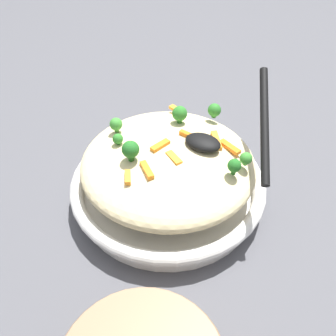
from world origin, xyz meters
name	(u,v)px	position (x,y,z in m)	size (l,w,h in m)	color
ground_plane	(168,197)	(0.00, 0.00, 0.00)	(2.40, 2.40, 0.00)	#4C4C51
serving_bowl	(168,186)	(0.00, 0.00, 0.03)	(0.32, 0.32, 0.05)	white
pasta_mound	(168,163)	(0.00, 0.00, 0.08)	(0.28, 0.27, 0.07)	beige
carrot_piece_0	(200,146)	(-0.04, -0.03, 0.11)	(0.03, 0.01, 0.01)	orange
carrot_piece_1	(144,169)	(0.00, 0.06, 0.11)	(0.03, 0.01, 0.01)	orange
carrot_piece_2	(216,141)	(-0.06, -0.05, 0.11)	(0.04, 0.01, 0.01)	orange
carrot_piece_3	(160,146)	(0.01, 0.01, 0.11)	(0.03, 0.01, 0.01)	orange
carrot_piece_4	(230,147)	(-0.08, -0.05, 0.11)	(0.04, 0.01, 0.01)	orange
carrot_piece_5	(191,137)	(-0.02, -0.04, 0.11)	(0.04, 0.01, 0.01)	orange
carrot_piece_6	(128,177)	(0.02, 0.08, 0.11)	(0.03, 0.01, 0.01)	orange
carrot_piece_7	(174,158)	(-0.02, 0.02, 0.11)	(0.03, 0.01, 0.01)	orange
carrot_piece_8	(176,109)	(0.04, -0.10, 0.11)	(0.02, 0.01, 0.01)	orange
broccoli_floret_0	(131,150)	(0.03, 0.05, 0.13)	(0.03, 0.03, 0.03)	#205B1C
broccoli_floret_1	(233,168)	(-0.11, 0.00, 0.12)	(0.02, 0.02, 0.02)	#205B1C
broccoli_floret_2	(118,139)	(0.07, 0.03, 0.12)	(0.02, 0.02, 0.02)	#296820
broccoli_floret_3	(214,110)	(-0.02, -0.12, 0.12)	(0.02, 0.02, 0.02)	#296820
broccoli_floret_4	(180,114)	(0.02, -0.07, 0.12)	(0.02, 0.02, 0.03)	#296820
broccoli_floret_5	(246,159)	(-0.11, -0.03, 0.12)	(0.02, 0.02, 0.02)	#377928
broccoli_floret_6	(115,125)	(0.10, 0.00, 0.12)	(0.02, 0.02, 0.02)	#377928
serving_spoon	(227,135)	(-0.08, -0.04, 0.13)	(0.15, 0.16, 0.09)	black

